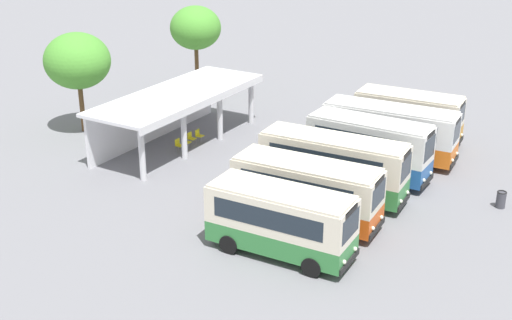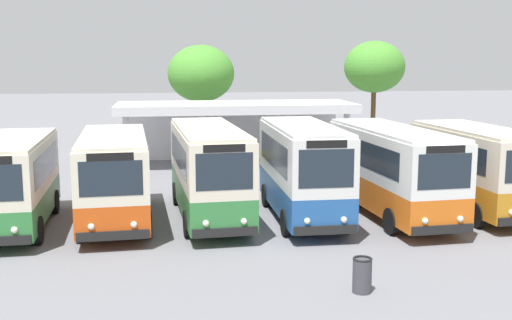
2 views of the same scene
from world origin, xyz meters
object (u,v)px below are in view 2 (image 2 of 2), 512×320
at_px(city_bus_fifth_blue, 391,167).
at_px(waiting_chair_fourth_seat, 251,157).
at_px(litter_bin_apron, 362,275).
at_px(city_bus_second_in_row, 114,174).
at_px(waiting_chair_middle_seat, 238,157).
at_px(waiting_chair_end_by_column, 213,158).
at_px(city_bus_middle_cream, 208,168).
at_px(waiting_chair_second_from_end, 226,157).
at_px(city_bus_far_end_green, 477,166).
at_px(city_bus_fourth_amber, 303,168).
at_px(city_bus_nearest_orange, 12,179).

distance_m(city_bus_fifth_blue, waiting_chair_fourth_seat, 12.13).
bearing_deg(litter_bin_apron, waiting_chair_fourth_seat, 90.67).
distance_m(city_bus_second_in_row, waiting_chair_middle_seat, 12.61).
distance_m(city_bus_fifth_blue, waiting_chair_end_by_column, 12.95).
distance_m(waiting_chair_middle_seat, litter_bin_apron, 19.08).
xyz_separation_m(waiting_chair_end_by_column, waiting_chair_fourth_seat, (2.07, -0.05, 0.00)).
xyz_separation_m(waiting_chair_middle_seat, waiting_chair_fourth_seat, (0.69, -0.12, 0.00)).
bearing_deg(city_bus_second_in_row, city_bus_middle_cream, 2.60).
bearing_deg(city_bus_fifth_blue, waiting_chair_second_from_end, 113.72).
height_order(city_bus_fifth_blue, city_bus_far_end_green, city_bus_fifth_blue).
height_order(city_bus_middle_cream, waiting_chair_second_from_end, city_bus_middle_cream).
height_order(waiting_chair_end_by_column, waiting_chair_second_from_end, same).
relative_size(city_bus_fourth_amber, waiting_chair_middle_seat, 8.16).
bearing_deg(city_bus_middle_cream, city_bus_far_end_green, -3.38).
xyz_separation_m(waiting_chair_end_by_column, litter_bin_apron, (2.29, -18.98, -0.07)).
relative_size(city_bus_fourth_amber, city_bus_far_end_green, 1.03).
relative_size(city_bus_fourth_amber, city_bus_fifth_blue, 0.86).
xyz_separation_m(city_bus_second_in_row, city_bus_middle_cream, (3.36, 0.15, 0.10)).
height_order(city_bus_second_in_row, waiting_chair_fourth_seat, city_bus_second_in_row).
relative_size(city_bus_second_in_row, city_bus_far_end_green, 1.09).
height_order(city_bus_second_in_row, city_bus_far_end_green, city_bus_far_end_green).
relative_size(city_bus_fourth_amber, waiting_chair_fourth_seat, 8.16).
distance_m(waiting_chair_end_by_column, waiting_chair_second_from_end, 0.69).
bearing_deg(city_bus_middle_cream, waiting_chair_middle_seat, 77.92).
height_order(city_bus_fourth_amber, city_bus_fifth_blue, city_bus_fourth_amber).
bearing_deg(city_bus_middle_cream, city_bus_nearest_orange, -174.92).
bearing_deg(litter_bin_apron, city_bus_far_end_green, 47.50).
xyz_separation_m(city_bus_second_in_row, city_bus_fourth_amber, (6.72, -0.48, 0.15)).
distance_m(city_bus_fourth_amber, litter_bin_apron, 7.54).
height_order(city_bus_fifth_blue, waiting_chair_fourth_seat, city_bus_fifth_blue).
distance_m(city_bus_far_end_green, waiting_chair_second_from_end, 14.32).
xyz_separation_m(city_bus_far_end_green, waiting_chair_middle_seat, (-7.73, 11.62, -1.27)).
height_order(city_bus_nearest_orange, city_bus_fourth_amber, city_bus_fourth_amber).
height_order(city_bus_fourth_amber, waiting_chair_end_by_column, city_bus_fourth_amber).
height_order(city_bus_middle_cream, waiting_chair_fourth_seat, city_bus_middle_cream).
relative_size(waiting_chair_end_by_column, litter_bin_apron, 0.96).
xyz_separation_m(city_bus_fourth_amber, waiting_chair_end_by_column, (-2.38, 11.58, -1.37)).
bearing_deg(waiting_chair_middle_seat, city_bus_fourth_amber, -85.08).
bearing_deg(city_bus_nearest_orange, litter_bin_apron, -36.65).
xyz_separation_m(waiting_chair_fourth_seat, litter_bin_apron, (0.22, -18.94, -0.07)).
height_order(city_bus_fifth_blue, waiting_chair_end_by_column, city_bus_fifth_blue).
distance_m(city_bus_middle_cream, city_bus_fifth_blue, 6.75).
xyz_separation_m(city_bus_far_end_green, litter_bin_apron, (-6.81, -7.44, -1.34)).
height_order(city_bus_second_in_row, waiting_chair_end_by_column, city_bus_second_in_row).
relative_size(city_bus_far_end_green, litter_bin_apron, 7.60).
bearing_deg(waiting_chair_middle_seat, litter_bin_apron, -87.26).
bearing_deg(waiting_chair_end_by_column, litter_bin_apron, -83.11).
height_order(city_bus_nearest_orange, city_bus_fifth_blue, city_bus_fifth_blue).
bearing_deg(city_bus_fourth_amber, waiting_chair_fourth_seat, 91.55).
height_order(city_bus_fourth_amber, litter_bin_apron, city_bus_fourth_amber).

